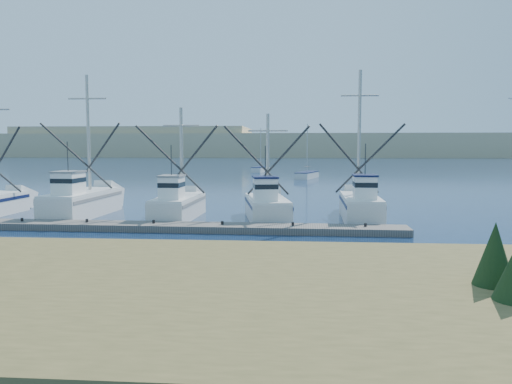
# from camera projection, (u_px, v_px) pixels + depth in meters

# --- Properties ---
(ground) EXTENTS (500.00, 500.00, 0.00)m
(ground) POSITION_uv_depth(u_px,v_px,m) (266.00, 258.00, 21.62)
(ground) COLOR #0C1F38
(ground) RESTS_ON ground
(floating_dock) EXTENTS (28.85, 2.61, 0.38)m
(floating_dock) POSITION_uv_depth(u_px,v_px,m) (154.00, 227.00, 28.71)
(floating_dock) COLOR slate
(floating_dock) RESTS_ON ground
(dune_ridge) EXTENTS (360.00, 60.00, 10.00)m
(dune_ridge) POSITION_uv_depth(u_px,v_px,m) (292.00, 145.00, 229.65)
(dune_ridge) COLOR tan
(dune_ridge) RESTS_ON ground
(trawler_fleet) EXTENTS (27.80, 8.07, 9.85)m
(trawler_fleet) POSITION_uv_depth(u_px,v_px,m) (170.00, 204.00, 33.25)
(trawler_fleet) COLOR silver
(trawler_fleet) RESTS_ON ground
(sailboat_near) EXTENTS (3.81, 7.08, 8.10)m
(sailboat_near) POSITION_uv_depth(u_px,v_px,m) (307.00, 175.00, 74.41)
(sailboat_near) COLOR silver
(sailboat_near) RESTS_ON ground
(sailboat_far) EXTENTS (3.11, 6.51, 8.10)m
(sailboat_far) POSITION_uv_depth(u_px,v_px,m) (261.00, 169.00, 92.62)
(sailboat_far) COLOR silver
(sailboat_far) RESTS_ON ground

